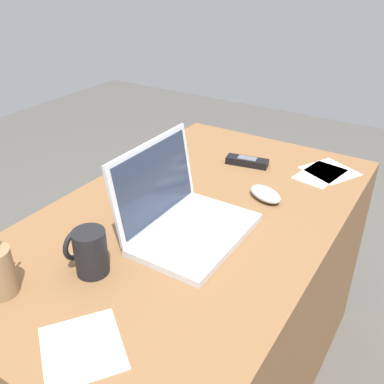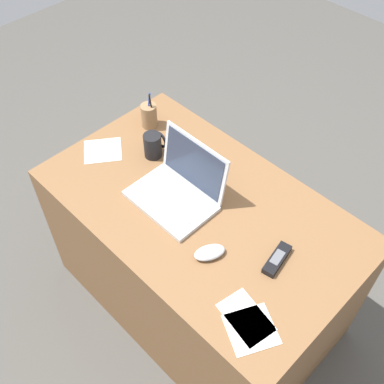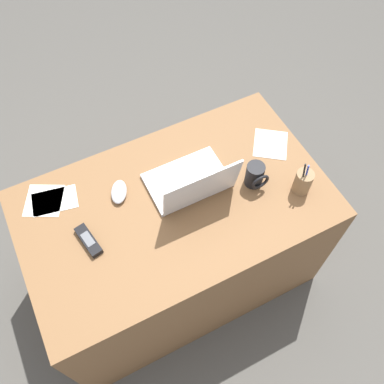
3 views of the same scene
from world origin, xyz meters
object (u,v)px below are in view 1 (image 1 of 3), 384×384
laptop (183,217)px  cordless_phone (247,161)px  coffee_mug_white (89,251)px  computer_mouse (265,194)px

laptop → cordless_phone: bearing=4.6°
coffee_mug_white → cordless_phone: (0.69, -0.05, -0.04)m
laptop → computer_mouse: 0.29m
computer_mouse → cordless_phone: 0.23m
coffee_mug_white → laptop: bearing=-20.3°
coffee_mug_white → computer_mouse: bearing=-21.3°
computer_mouse → coffee_mug_white: bearing=-175.6°
laptop → coffee_mug_white: (-0.24, 0.09, 0.01)m
computer_mouse → coffee_mug_white: size_ratio=1.04×
laptop → coffee_mug_white: size_ratio=3.00×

